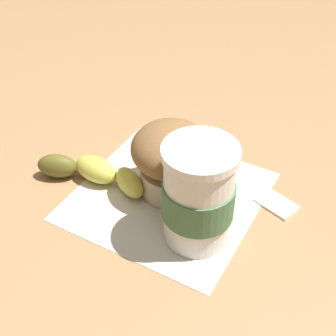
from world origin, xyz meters
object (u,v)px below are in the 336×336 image
banana (94,172)px  sugar_packet (277,203)px  muffin (172,157)px  coffee_cup (198,195)px

banana → sugar_packet: size_ratio=3.26×
muffin → banana: muffin is taller
coffee_cup → muffin: coffee_cup is taller
muffin → banana: (0.10, 0.02, -0.04)m
coffee_cup → muffin: 0.08m
coffee_cup → banana: coffee_cup is taller
coffee_cup → muffin: (0.05, -0.06, -0.01)m
coffee_cup → sugar_packet: size_ratio=2.55×
muffin → sugar_packet: bearing=-173.1°
muffin → sugar_packet: (-0.13, -0.02, -0.05)m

